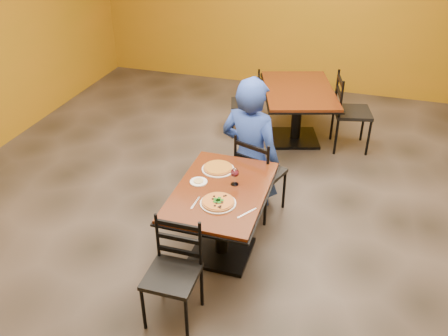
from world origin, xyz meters
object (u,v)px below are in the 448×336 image
(chair_second_right, at_px, (353,113))
(side_plate, at_px, (199,182))
(plate_far, at_px, (218,169))
(diner, at_px, (251,141))
(wine_glass, at_px, (235,176))
(chair_second_left, at_px, (246,104))
(chair_main_near, at_px, (172,277))
(pizza_main, at_px, (218,202))
(chair_main_far, at_px, (260,173))
(table_second, at_px, (298,102))
(pizza_far, at_px, (218,168))
(table_main, at_px, (221,207))
(plate_main, at_px, (218,203))

(chair_second_right, xyz_separation_m, side_plate, (-1.23, -2.50, 0.25))
(plate_far, bearing_deg, chair_second_right, 63.26)
(diner, xyz_separation_m, wine_glass, (0.08, -0.89, 0.12))
(chair_second_left, xyz_separation_m, plate_far, (0.32, -2.24, 0.32))
(chair_main_near, distance_m, plate_far, 1.21)
(diner, height_order, pizza_main, diner)
(chair_main_near, xyz_separation_m, plate_far, (0.01, 1.17, 0.31))
(chair_main_near, distance_m, chair_main_far, 1.69)
(table_second, xyz_separation_m, pizza_far, (-0.41, -2.24, 0.21))
(chair_main_far, relative_size, wine_glass, 5.23)
(table_second, relative_size, chair_main_far, 1.67)
(chair_second_left, distance_m, chair_second_right, 1.44)
(diner, bearing_deg, chair_second_right, -109.03)
(table_second, distance_m, pizza_far, 2.28)
(chair_main_far, relative_size, plate_far, 3.04)
(plate_far, bearing_deg, table_second, 79.72)
(table_main, height_order, diner, diner)
(chair_second_right, bearing_deg, chair_second_left, 76.97)
(table_second, distance_m, chair_second_left, 0.73)
(chair_main_near, height_order, chair_main_far, chair_main_far)
(pizza_main, height_order, pizza_far, same)
(plate_main, relative_size, plate_far, 1.00)
(table_second, height_order, wine_glass, wine_glass)
(diner, bearing_deg, table_second, -86.22)
(plate_far, distance_m, side_plate, 0.28)
(chair_second_left, bearing_deg, wine_glass, -3.76)
(diner, bearing_deg, chair_main_near, 98.40)
(plate_far, bearing_deg, chair_main_near, -90.61)
(table_main, xyz_separation_m, wine_glass, (0.09, 0.11, 0.28))
(wine_glass, bearing_deg, table_second, 85.68)
(chair_second_right, relative_size, pizza_main, 3.57)
(table_second, bearing_deg, diner, -99.51)
(plate_main, bearing_deg, table_main, 100.16)
(pizza_far, distance_m, side_plate, 0.28)
(table_second, xyz_separation_m, wine_glass, (-0.18, -2.44, 0.28))
(chair_second_right, height_order, plate_far, chair_second_right)
(chair_main_far, xyz_separation_m, wine_glass, (-0.09, -0.69, 0.37))
(plate_main, distance_m, pizza_far, 0.56)
(chair_main_near, xyz_separation_m, chair_second_left, (-0.30, 3.40, -0.00))
(diner, relative_size, plate_far, 4.68)
(wine_glass, bearing_deg, pizza_main, -99.00)
(table_main, xyz_separation_m, table_second, (0.28, 2.55, 0.01))
(table_second, relative_size, plate_main, 5.07)
(plate_far, bearing_deg, pizza_far, 0.00)
(table_second, xyz_separation_m, chair_main_near, (-0.42, -3.40, -0.12))
(diner, height_order, wine_glass, diner)
(plate_far, xyz_separation_m, pizza_far, (0.00, 0.00, 0.02))
(table_main, relative_size, chair_main_near, 1.39)
(chair_main_near, height_order, pizza_main, chair_main_near)
(table_main, xyz_separation_m, pizza_far, (-0.13, 0.31, 0.21))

